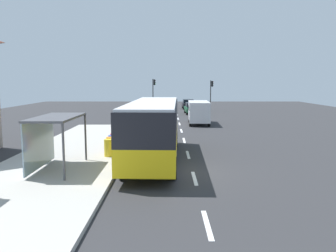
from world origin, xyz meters
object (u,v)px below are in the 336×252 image
Objects in this scene: recycling_bin_red at (116,141)px; sedan_near at (193,108)px; bus at (155,127)px; sedan_far at (189,104)px; bus_shelter at (52,129)px; recycling_bin_yellow at (110,148)px; recycling_bin_orange at (112,145)px; white_van at (200,111)px; recycling_bin_blue at (114,143)px; traffic_light_near_side at (212,90)px; traffic_light_far_side at (155,89)px.

sedan_near is at bearing 75.58° from recycling_bin_red.
bus is 2.51× the size of sedan_far.
bus is 2.77× the size of bus_shelter.
recycling_bin_orange is (0.00, 0.70, 0.00)m from recycling_bin_yellow.
bus_shelter is (-8.71, -39.29, 1.31)m from sedan_far.
white_van is 20.90m from bus_shelter.
recycling_bin_red is at bearing 90.00° from recycling_bin_orange.
bus is 11.66× the size of recycling_bin_yellow.
recycling_bin_blue is at bearing -90.00° from recycling_bin_red.
bus is at bearing -41.63° from recycling_bin_red.
traffic_light_near_side reaches higher than bus_shelter.
traffic_light_near_side is (3.31, 16.30, 1.68)m from white_van.
sedan_far is 4.65× the size of recycling_bin_yellow.
bus is 2.46× the size of traffic_light_near_side.
recycling_bin_orange is (-6.50, -26.68, -0.14)m from sedan_near.
bus_shelter is (-2.21, -4.92, 1.44)m from recycling_bin_red.
traffic_light_far_side is (-1.39, 33.43, 1.32)m from bus.
recycling_bin_orange is at bearing 57.82° from bus_shelter.
white_van is at bearing -90.52° from sedan_near.
recycling_bin_orange is at bearing -103.70° from sedan_near.
sedan_near is 28.14m from recycling_bin_yellow.
recycling_bin_blue is 0.24× the size of bus_shelter.
sedan_near is at bearing 75.95° from recycling_bin_blue.
bus is at bearing -98.31° from sedan_near.
recycling_bin_red is at bearing -114.39° from white_van.
bus is at bearing -87.63° from traffic_light_far_side.
bus_shelter is (-2.21, -4.22, 1.44)m from recycling_bin_blue.
bus_shelter is (-8.61, -19.03, 0.75)m from white_van.
recycling_bin_orange is 4.40m from bus_shelter.
recycling_bin_red is (-6.50, -25.28, -0.14)m from sedan_near.
traffic_light_near_side is (9.71, 30.42, 2.37)m from recycling_bin_red.
traffic_light_far_side is at bearing 88.02° from recycling_bin_blue.
bus_shelter is (-8.71, -30.20, 1.31)m from sedan_near.
sedan_far is at bearing 79.90° from recycling_bin_yellow.
recycling_bin_orange is 1.00× the size of recycling_bin_red.
sedan_far reaches higher than recycling_bin_yellow.
white_van reaches higher than recycling_bin_orange.
traffic_light_near_side is (3.20, 5.13, 2.23)m from sedan_near.
bus_shelter is at bearing -106.10° from sedan_near.
sedan_far is at bearing 89.72° from white_van.
bus is at bearing -96.26° from sedan_far.
sedan_near is 26.78m from recycling_bin_blue.
recycling_bin_red is (-6.50, -34.38, -0.14)m from sedan_far.
white_van is 17.45m from recycling_bin_yellow.
bus_shelter is (-3.32, -36.13, -1.06)m from traffic_light_far_side.
bus_shelter is at bearing -108.64° from traffic_light_near_side.
recycling_bin_red is at bearing 138.37° from bus.
bus_shelter is at bearing -114.23° from recycling_bin_red.
sedan_near is 31.46m from bus_shelter.
recycling_bin_yellow is 0.70m from recycling_bin_orange.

